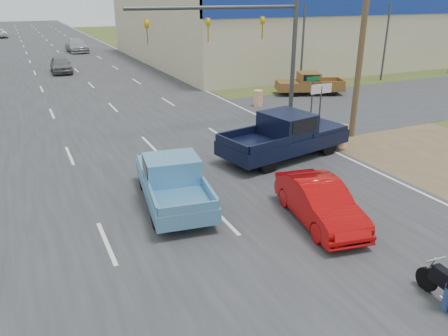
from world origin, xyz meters
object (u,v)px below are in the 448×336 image
red_convertible (320,203)px  blue_pickup (172,179)px  distant_car_silver (77,46)px  brown_pickup (308,83)px  distant_car_grey (61,65)px  navy_pickup (287,135)px

red_convertible → blue_pickup: blue_pickup is taller
distant_car_silver → brown_pickup: bearing=-73.5°
distant_car_grey → blue_pickup: bearing=-87.9°
distant_car_grey → red_convertible: bearing=-81.7°
distant_car_grey → distant_car_silver: distant_car_silver is taller
blue_pickup → navy_pickup: (5.96, 2.20, 0.15)m
navy_pickup → red_convertible: bearing=-34.0°
blue_pickup → distant_car_silver: bearing=94.3°
distant_car_grey → navy_pickup: bearing=-75.5°
brown_pickup → distant_car_silver: (-11.16, 32.26, 0.01)m
navy_pickup → brown_pickup: 13.08m
distant_car_silver → navy_pickup: bearing=-88.8°
navy_pickup → distant_car_silver: (-2.84, 42.36, -0.19)m
blue_pickup → navy_pickup: bearing=28.6°
red_convertible → distant_car_silver: size_ratio=0.74×
blue_pickup → navy_pickup: 6.35m
red_convertible → navy_pickup: size_ratio=0.65×
brown_pickup → distant_car_grey: 22.45m
navy_pickup → distant_car_grey: size_ratio=1.44×
blue_pickup → distant_car_grey: blue_pickup is taller
navy_pickup → distant_car_silver: bearing=173.0°
navy_pickup → blue_pickup: bearing=-80.5°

